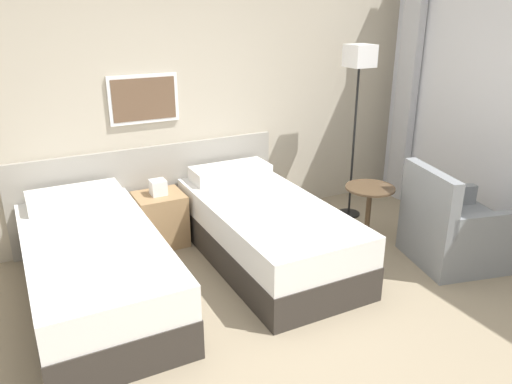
# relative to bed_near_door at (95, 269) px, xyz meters

# --- Properties ---
(ground_plane) EXTENTS (16.00, 16.00, 0.00)m
(ground_plane) POSITION_rel_bed_near_door_xyz_m (1.17, -1.21, -0.28)
(ground_plane) COLOR gray
(wall_headboard) EXTENTS (10.00, 0.10, 2.70)m
(wall_headboard) POSITION_rel_bed_near_door_xyz_m (1.15, 1.04, 1.02)
(wall_headboard) COLOR #B7AD99
(wall_headboard) RESTS_ON ground_plane
(bed_near_door) EXTENTS (0.95, 1.96, 0.67)m
(bed_near_door) POSITION_rel_bed_near_door_xyz_m (0.00, 0.00, 0.00)
(bed_near_door) COLOR #332D28
(bed_near_door) RESTS_ON ground_plane
(bed_near_window) EXTENTS (0.95, 1.96, 0.67)m
(bed_near_window) POSITION_rel_bed_near_door_xyz_m (1.46, 0.00, 0.00)
(bed_near_window) COLOR #332D28
(bed_near_window) RESTS_ON ground_plane
(nightstand) EXTENTS (0.44, 0.40, 0.64)m
(nightstand) POSITION_rel_bed_near_door_xyz_m (0.73, 0.73, -0.02)
(nightstand) COLOR #9E7A51
(nightstand) RESTS_ON ground_plane
(floor_lamp) EXTENTS (0.25, 0.25, 1.79)m
(floor_lamp) POSITION_rel_bed_near_door_xyz_m (2.75, 0.47, 1.23)
(floor_lamp) COLOR black
(floor_lamp) RESTS_ON ground_plane
(side_table) EXTENTS (0.45, 0.45, 0.58)m
(side_table) POSITION_rel_bed_near_door_xyz_m (2.45, -0.18, 0.13)
(side_table) COLOR brown
(side_table) RESTS_ON ground_plane
(armchair) EXTENTS (0.94, 0.89, 0.87)m
(armchair) POSITION_rel_bed_near_door_xyz_m (2.94, -0.79, -0.01)
(armchair) COLOR gray
(armchair) RESTS_ON ground_plane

